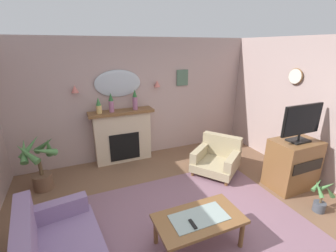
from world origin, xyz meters
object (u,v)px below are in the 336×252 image
potted_plant_tall_palm (39,163)px  tv_cabinet (292,164)px  wall_sconce_left (75,89)px  potted_plant_small_fern (321,198)px  fireplace (123,136)px  tv_remote (193,224)px  armchair_in_corner (217,157)px  wall_sconce_right (157,84)px  mantel_vase_right (111,103)px  framed_picture (182,78)px  wall_mirror (118,83)px  coffee_table (199,221)px  mantel_vase_centre (99,106)px  tv_flatscreen (302,122)px  mantel_vase_left (135,100)px  wall_clock (295,76)px

potted_plant_tall_palm → tv_cabinet: bearing=-21.9°
wall_sconce_left → tv_cabinet: (3.41, -2.29, -1.21)m
wall_sconce_left → potted_plant_small_fern: wall_sconce_left is taller
fireplace → potted_plant_small_fern: bearing=-50.1°
fireplace → potted_plant_small_fern: size_ratio=2.52×
wall_sconce_left → tv_remote: (1.05, -2.89, -1.21)m
wall_sconce_left → armchair_in_corner: size_ratio=0.12×
wall_sconce_right → mantel_vase_right: bearing=-173.5°
wall_sconce_left → wall_sconce_right: (1.70, 0.00, 0.00)m
mantel_vase_right → wall_sconce_right: wall_sconce_right is taller
potted_plant_tall_palm → framed_picture: bearing=12.4°
fireplace → wall_sconce_left: wall_sconce_left is taller
wall_mirror → coffee_table: size_ratio=0.87×
wall_sconce_left → coffee_table: wall_sconce_left is taller
mantel_vase_centre → tv_flatscreen: (3.01, -2.19, -0.07)m
mantel_vase_centre → armchair_in_corner: bearing=-29.6°
wall_sconce_right → potted_plant_small_fern: size_ratio=0.26×
wall_sconce_left → wall_sconce_right: size_ratio=1.00×
potted_plant_tall_palm → wall_sconce_right: bearing=14.2°
mantel_vase_left → wall_sconce_right: wall_sconce_right is taller
fireplace → mantel_vase_centre: 0.87m
fireplace → tv_cabinet: (2.56, -2.20, -0.12)m
wall_clock → armchair_in_corner: wall_clock is taller
mantel_vase_left → wall_mirror: (-0.30, 0.17, 0.34)m
wall_sconce_right → framed_picture: framed_picture is taller
framed_picture → tv_cabinet: bearing=-65.6°
mantel_vase_left → armchair_in_corner: mantel_vase_left is taller
mantel_vase_right → potted_plant_tall_palm: bearing=-160.4°
coffee_table → potted_plant_small_fern: (2.07, -0.17, -0.14)m
wall_sconce_left → potted_plant_small_fern: 4.64m
mantel_vase_right → coffee_table: size_ratio=0.36×
armchair_in_corner → tv_remote: bearing=-132.4°
wall_clock → potted_plant_tall_palm: size_ratio=0.31×
mantel_vase_centre → tv_cabinet: (3.01, -2.17, -0.86)m
fireplace → wall_clock: size_ratio=4.39×
mantel_vase_left → framed_picture: framed_picture is taller
mantel_vase_left → armchair_in_corner: 2.09m
tv_cabinet → potted_plant_tall_palm: 4.48m
tv_flatscreen → potted_plant_small_fern: 1.22m
fireplace → tv_remote: 2.81m
armchair_in_corner → potted_plant_small_fern: 1.83m
fireplace → potted_plant_tall_palm: size_ratio=1.34×
wall_mirror → framed_picture: size_ratio=2.67×
armchair_in_corner → coffee_table: bearing=-131.1°
fireplace → wall_mirror: size_ratio=1.42×
tv_remote → armchair_in_corner: 2.14m
wall_sconce_left → potted_plant_small_fern: (3.26, -2.98, -1.42)m
fireplace → wall_mirror: 1.15m
fireplace → coffee_table: (0.34, -2.72, -0.19)m
mantel_vase_left → mantel_vase_centre: bearing=180.0°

